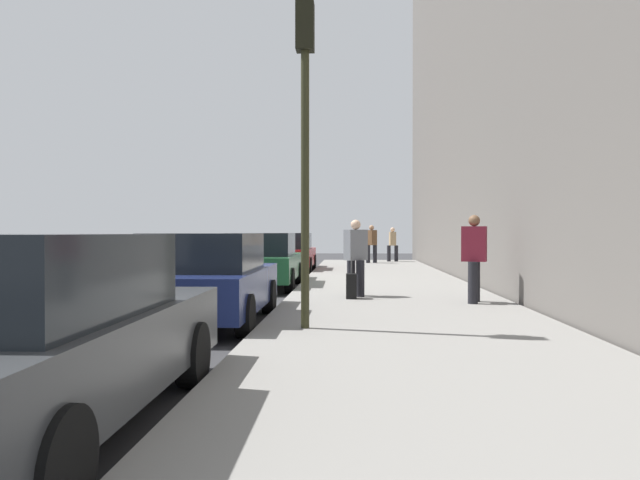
{
  "coord_description": "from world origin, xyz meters",
  "views": [
    {
      "loc": [
        -16.72,
        -2.4,
        1.52
      ],
      "look_at": [
        0.46,
        -1.49,
        1.32
      ],
      "focal_mm": 34.01,
      "sensor_mm": 36.0,
      "label": 1
    }
  ],
  "objects_px": {
    "pedestrian_brown_coat": "(372,243)",
    "parked_car_charcoal": "(30,335)",
    "parked_car_red": "(289,253)",
    "rolling_suitcase": "(351,286)",
    "parked_car_green": "(263,261)",
    "pedestrian_burgundy_coat": "(474,256)",
    "pedestrian_grey_coat": "(356,255)",
    "traffic_light_pole": "(305,110)",
    "pedestrian_tan_coat": "(393,243)",
    "parked_car_navy": "(208,279)"
  },
  "relations": [
    {
      "from": "parked_car_green",
      "to": "pedestrian_burgundy_coat",
      "type": "distance_m",
      "value": 6.56
    },
    {
      "from": "parked_car_charcoal",
      "to": "pedestrian_brown_coat",
      "type": "relative_size",
      "value": 2.7
    },
    {
      "from": "parked_car_green",
      "to": "pedestrian_brown_coat",
      "type": "relative_size",
      "value": 2.65
    },
    {
      "from": "parked_car_green",
      "to": "pedestrian_tan_coat",
      "type": "distance_m",
      "value": 13.41
    },
    {
      "from": "parked_car_charcoal",
      "to": "parked_car_navy",
      "type": "bearing_deg",
      "value": 0.02
    },
    {
      "from": "pedestrian_grey_coat",
      "to": "parked_car_charcoal",
      "type": "bearing_deg",
      "value": 164.26
    },
    {
      "from": "pedestrian_brown_coat",
      "to": "traffic_light_pole",
      "type": "height_order",
      "value": "traffic_light_pole"
    },
    {
      "from": "pedestrian_tan_coat",
      "to": "traffic_light_pole",
      "type": "bearing_deg",
      "value": 172.69
    },
    {
      "from": "parked_car_charcoal",
      "to": "pedestrian_brown_coat",
      "type": "bearing_deg",
      "value": -8.02
    },
    {
      "from": "parked_car_red",
      "to": "pedestrian_brown_coat",
      "type": "distance_m",
      "value": 5.69
    },
    {
      "from": "pedestrian_tan_coat",
      "to": "parked_car_green",
      "type": "bearing_deg",
      "value": 160.96
    },
    {
      "from": "pedestrian_grey_coat",
      "to": "pedestrian_tan_coat",
      "type": "bearing_deg",
      "value": -6.67
    },
    {
      "from": "parked_car_green",
      "to": "rolling_suitcase",
      "type": "relative_size",
      "value": 5.19
    },
    {
      "from": "parked_car_red",
      "to": "traffic_light_pole",
      "type": "bearing_deg",
      "value": -173.14
    },
    {
      "from": "parked_car_navy",
      "to": "pedestrian_burgundy_coat",
      "type": "height_order",
      "value": "pedestrian_burgundy_coat"
    },
    {
      "from": "pedestrian_brown_coat",
      "to": "rolling_suitcase",
      "type": "distance_m",
      "value": 15.09
    },
    {
      "from": "pedestrian_grey_coat",
      "to": "pedestrian_brown_coat",
      "type": "xyz_separation_m",
      "value": [
        14.56,
        -0.82,
        0.03
      ]
    },
    {
      "from": "parked_car_charcoal",
      "to": "parked_car_red",
      "type": "height_order",
      "value": "same"
    },
    {
      "from": "pedestrian_brown_coat",
      "to": "pedestrian_tan_coat",
      "type": "xyz_separation_m",
      "value": [
        1.43,
        -1.05,
        -0.05
      ]
    },
    {
      "from": "pedestrian_brown_coat",
      "to": "parked_car_charcoal",
      "type": "bearing_deg",
      "value": 171.98
    },
    {
      "from": "pedestrian_burgundy_coat",
      "to": "pedestrian_tan_coat",
      "type": "height_order",
      "value": "pedestrian_burgundy_coat"
    },
    {
      "from": "parked_car_charcoal",
      "to": "parked_car_red",
      "type": "distance_m",
      "value": 18.69
    },
    {
      "from": "parked_car_green",
      "to": "traffic_light_pole",
      "type": "bearing_deg",
      "value": -167.28
    },
    {
      "from": "rolling_suitcase",
      "to": "parked_car_red",
      "type": "bearing_deg",
      "value": 12.93
    },
    {
      "from": "parked_car_green",
      "to": "pedestrian_burgundy_coat",
      "type": "relative_size",
      "value": 2.64
    },
    {
      "from": "pedestrian_grey_coat",
      "to": "traffic_light_pole",
      "type": "distance_m",
      "value": 5.04
    },
    {
      "from": "traffic_light_pole",
      "to": "parked_car_navy",
      "type": "bearing_deg",
      "value": 54.24
    },
    {
      "from": "pedestrian_burgundy_coat",
      "to": "pedestrian_tan_coat",
      "type": "xyz_separation_m",
      "value": [
        17.11,
        0.45,
        -0.05
      ]
    },
    {
      "from": "parked_car_red",
      "to": "pedestrian_burgundy_coat",
      "type": "distance_m",
      "value": 12.06
    },
    {
      "from": "parked_car_green",
      "to": "rolling_suitcase",
      "type": "xyz_separation_m",
      "value": [
        -3.8,
        -2.41,
        -0.35
      ]
    },
    {
      "from": "parked_car_red",
      "to": "pedestrian_brown_coat",
      "type": "bearing_deg",
      "value": -35.51
    },
    {
      "from": "parked_car_navy",
      "to": "traffic_light_pole",
      "type": "distance_m",
      "value": 3.3
    },
    {
      "from": "parked_car_charcoal",
      "to": "rolling_suitcase",
      "type": "xyz_separation_m",
      "value": [
        8.27,
        -2.38,
        -0.35
      ]
    },
    {
      "from": "pedestrian_brown_coat",
      "to": "pedestrian_tan_coat",
      "type": "height_order",
      "value": "pedestrian_brown_coat"
    },
    {
      "from": "pedestrian_grey_coat",
      "to": "parked_car_navy",
      "type": "bearing_deg",
      "value": 142.42
    },
    {
      "from": "pedestrian_brown_coat",
      "to": "traffic_light_pole",
      "type": "distance_m",
      "value": 19.2
    },
    {
      "from": "parked_car_navy",
      "to": "pedestrian_brown_coat",
      "type": "relative_size",
      "value": 2.48
    },
    {
      "from": "pedestrian_tan_coat",
      "to": "rolling_suitcase",
      "type": "height_order",
      "value": "pedestrian_tan_coat"
    },
    {
      "from": "pedestrian_brown_coat",
      "to": "pedestrian_tan_coat",
      "type": "relative_size",
      "value": 1.06
    },
    {
      "from": "parked_car_charcoal",
      "to": "pedestrian_burgundy_coat",
      "type": "height_order",
      "value": "pedestrian_burgundy_coat"
    },
    {
      "from": "parked_car_navy",
      "to": "parked_car_red",
      "type": "bearing_deg",
      "value": 0.05
    },
    {
      "from": "pedestrian_grey_coat",
      "to": "traffic_light_pole",
      "type": "height_order",
      "value": "traffic_light_pole"
    },
    {
      "from": "parked_car_charcoal",
      "to": "rolling_suitcase",
      "type": "distance_m",
      "value": 8.61
    },
    {
      "from": "parked_car_charcoal",
      "to": "rolling_suitcase",
      "type": "bearing_deg",
      "value": -16.05
    },
    {
      "from": "parked_car_green",
      "to": "parked_car_red",
      "type": "relative_size",
      "value": 1.11
    },
    {
      "from": "pedestrian_burgundy_coat",
      "to": "pedestrian_brown_coat",
      "type": "distance_m",
      "value": 15.75
    },
    {
      "from": "pedestrian_tan_coat",
      "to": "rolling_suitcase",
      "type": "relative_size",
      "value": 1.86
    },
    {
      "from": "parked_car_charcoal",
      "to": "traffic_light_pole",
      "type": "xyz_separation_m",
      "value": [
        4.32,
        -1.72,
        2.53
      ]
    },
    {
      "from": "pedestrian_brown_coat",
      "to": "pedestrian_tan_coat",
      "type": "bearing_deg",
      "value": -36.38
    },
    {
      "from": "parked_car_charcoal",
      "to": "parked_car_red",
      "type": "relative_size",
      "value": 1.13
    }
  ]
}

